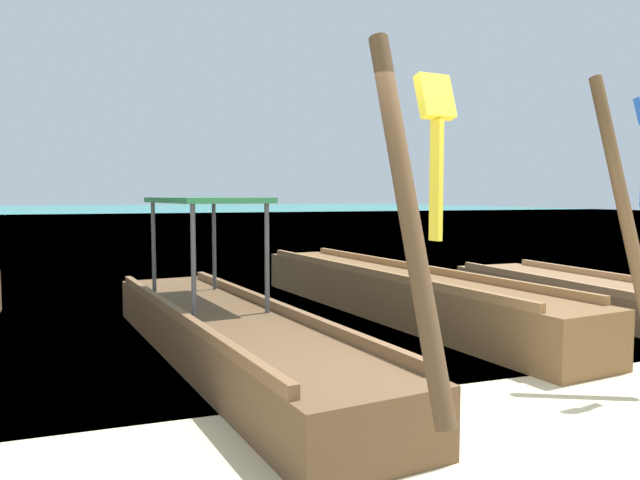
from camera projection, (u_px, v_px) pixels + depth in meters
name	position (u px, v px, depth m)	size (l,w,h in m)	color
ground	(498.00, 461.00, 3.99)	(120.00, 120.00, 0.00)	beige
sea_water	(128.00, 213.00, 61.58)	(120.00, 120.00, 0.00)	teal
longtail_boat_yellow_ribbon	(228.00, 332.00, 6.33)	(1.94, 6.67, 2.74)	brown
longtail_boat_blue_ribbon	(395.00, 293.00, 8.80)	(1.88, 7.53, 2.91)	brown
longtail_boat_orange_ribbon	(624.00, 304.00, 8.44)	(1.39, 6.78, 2.23)	olive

